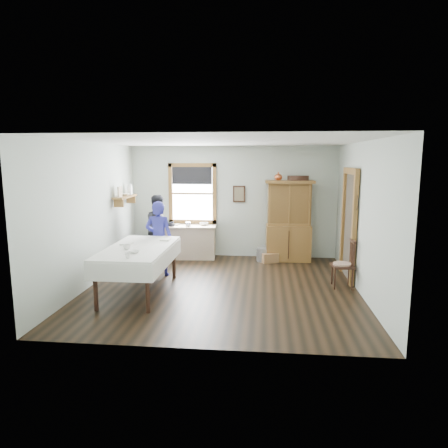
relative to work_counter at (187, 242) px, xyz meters
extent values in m
cube|color=black|center=(1.09, -2.15, -0.40)|extent=(5.00, 5.00, 0.01)
cube|color=silver|center=(1.09, -2.15, 2.29)|extent=(5.00, 5.00, 0.01)
cube|color=#B8C1B3|center=(1.09, 0.35, 0.95)|extent=(5.00, 0.01, 2.70)
cube|color=#B8C1B3|center=(1.09, -4.65, 0.95)|extent=(5.00, 0.01, 2.70)
cube|color=#B8C1B3|center=(-1.41, -2.15, 0.95)|extent=(0.01, 5.00, 2.70)
cube|color=#B8C1B3|center=(3.59, -2.15, 0.95)|extent=(0.01, 5.00, 2.70)
cube|color=white|center=(0.09, 0.33, 1.15)|extent=(1.00, 0.02, 1.30)
cube|color=brown|center=(0.09, 0.31, 1.84)|extent=(1.18, 0.06, 0.09)
cube|color=brown|center=(0.09, 0.31, 0.45)|extent=(1.18, 0.06, 0.09)
cube|color=brown|center=(-0.46, 0.31, 1.15)|extent=(0.09, 0.06, 1.48)
cube|color=brown|center=(0.63, 0.31, 1.15)|extent=(0.09, 0.06, 1.48)
cube|color=black|center=(0.09, 0.29, 1.59)|extent=(0.98, 0.03, 0.42)
cube|color=#443C30|center=(3.56, -1.30, 0.65)|extent=(0.03, 0.90, 2.10)
cube|color=brown|center=(3.53, -1.81, 0.65)|extent=(0.08, 0.12, 2.10)
cube|color=brown|center=(3.53, -0.79, 0.65)|extent=(0.08, 0.12, 2.10)
cube|color=brown|center=(3.53, -1.30, 1.76)|extent=(0.08, 1.14, 0.12)
cube|color=brown|center=(-1.28, -0.65, 1.15)|extent=(0.24, 1.00, 0.04)
cube|color=brown|center=(-1.28, -1.05, 1.05)|extent=(0.22, 0.03, 0.18)
cube|color=brown|center=(-1.28, -0.25, 1.05)|extent=(0.22, 0.03, 0.18)
cube|color=tan|center=(-1.28, -0.95, 1.28)|extent=(0.03, 0.22, 0.24)
cylinder|color=white|center=(-1.28, -0.30, 1.28)|extent=(0.12, 0.12, 0.22)
cube|color=#331A11|center=(1.24, 0.31, 1.15)|extent=(0.30, 0.04, 0.40)
torus|color=black|center=(3.54, -1.85, 1.32)|extent=(0.01, 0.27, 0.27)
cube|color=tan|center=(0.00, 0.00, 0.00)|extent=(1.43, 0.63, 0.80)
cube|color=brown|center=(2.43, 0.03, 0.55)|extent=(1.13, 0.57, 1.90)
cube|color=white|center=(-0.37, -2.60, 0.02)|extent=(1.11, 2.11, 0.84)
cube|color=#331A11|center=(3.33, -1.92, 0.06)|extent=(0.46, 0.46, 0.92)
cube|color=#A5A8AD|center=(1.83, -0.12, -0.25)|extent=(0.34, 0.34, 0.31)
cube|color=olive|center=(1.99, -0.20, -0.29)|extent=(0.45, 0.39, 0.22)
imported|color=navy|center=(-0.30, -1.48, 0.32)|extent=(0.54, 0.37, 1.44)
imported|color=black|center=(-0.57, -0.38, 0.33)|extent=(0.90, 0.88, 1.46)
imported|color=white|center=(-0.51, -2.82, 0.49)|extent=(0.13, 0.13, 0.09)
imported|color=white|center=(-0.28, -3.41, 0.49)|extent=(0.11, 0.11, 0.09)
imported|color=white|center=(-0.29, -3.06, 0.47)|extent=(0.25, 0.25, 0.05)
imported|color=brown|center=(-0.39, 0.09, 0.41)|extent=(0.16, 0.21, 0.02)
imported|color=white|center=(0.40, 0.10, 0.43)|extent=(0.27, 0.27, 0.07)
imported|color=white|center=(-1.28, -0.60, 1.20)|extent=(0.22, 0.22, 0.05)
camera|label=1|loc=(1.85, -9.35, 1.99)|focal=32.00mm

